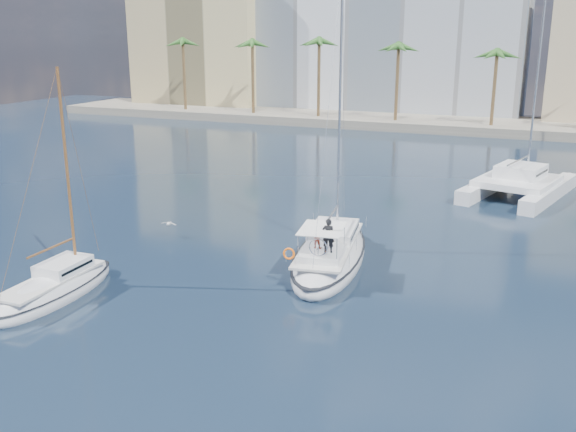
% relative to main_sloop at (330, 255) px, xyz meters
% --- Properties ---
extents(ground, '(160.00, 160.00, 0.00)m').
position_rel_main_sloop_xyz_m(ground, '(-2.80, -3.39, -0.53)').
color(ground, black).
rests_on(ground, ground).
extents(quay, '(120.00, 14.00, 1.20)m').
position_rel_main_sloop_xyz_m(quay, '(-2.80, 57.61, 0.07)').
color(quay, gray).
rests_on(quay, ground).
extents(building_modern, '(42.00, 16.00, 28.00)m').
position_rel_main_sloop_xyz_m(building_modern, '(-14.80, 69.61, 13.47)').
color(building_modern, white).
rests_on(building_modern, ground).
extents(building_tan_left, '(22.00, 14.00, 22.00)m').
position_rel_main_sloop_xyz_m(building_tan_left, '(-44.80, 65.61, 10.47)').
color(building_tan_left, tan).
rests_on(building_tan_left, ground).
extents(palm_left, '(3.60, 3.60, 12.30)m').
position_rel_main_sloop_xyz_m(palm_left, '(-36.80, 53.61, 9.75)').
color(palm_left, brown).
rests_on(palm_left, ground).
extents(palm_centre, '(3.60, 3.60, 12.30)m').
position_rel_main_sloop_xyz_m(palm_centre, '(-2.80, 53.61, 9.75)').
color(palm_centre, brown).
rests_on(palm_centre, ground).
extents(main_sloop, '(5.53, 12.16, 17.40)m').
position_rel_main_sloop_xyz_m(main_sloop, '(0.00, 0.00, 0.00)').
color(main_sloop, silver).
rests_on(main_sloop, ground).
extents(small_sloop, '(2.78, 8.28, 11.81)m').
position_rel_main_sloop_xyz_m(small_sloop, '(-11.08, -9.68, -0.11)').
color(small_sloop, silver).
rests_on(small_sloop, ground).
extents(catamaran, '(8.74, 13.10, 17.50)m').
position_rel_main_sloop_xyz_m(catamaran, '(8.83, 20.94, 0.61)').
color(catamaran, silver).
rests_on(catamaran, ground).
extents(seagull, '(1.10, 0.47, 0.20)m').
position_rel_main_sloop_xyz_m(seagull, '(-11.10, 0.67, 0.41)').
color(seagull, silver).
rests_on(seagull, ground).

